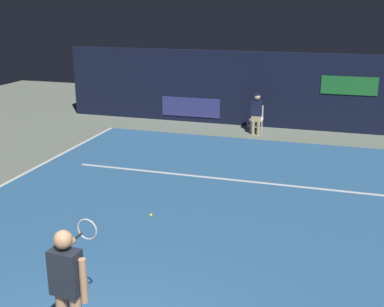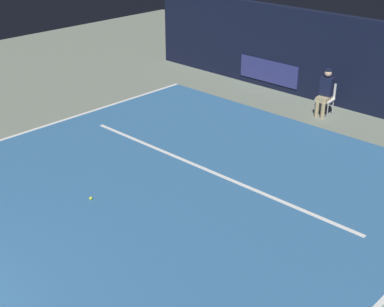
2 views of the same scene
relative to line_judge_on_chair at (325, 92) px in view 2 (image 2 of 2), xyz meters
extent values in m
plane|color=gray|center=(-0.03, -6.92, -0.69)|extent=(29.34, 29.34, 0.00)
cube|color=#336699|center=(-0.03, -6.92, -0.68)|extent=(9.91, 12.06, 0.01)
cube|color=white|center=(-4.94, -6.92, -0.67)|extent=(0.10, 12.06, 0.01)
cube|color=white|center=(-0.03, -4.81, -0.67)|extent=(7.73, 0.10, 0.01)
cube|color=black|center=(-0.03, 1.03, 0.61)|extent=(14.54, 0.30, 2.60)
cube|color=navy|center=(-2.58, 0.87, -0.14)|extent=(2.20, 0.04, 0.70)
cube|color=white|center=(0.00, 0.01, -0.23)|extent=(0.48, 0.45, 0.04)
cube|color=white|center=(-0.02, 0.21, 0.00)|extent=(0.42, 0.07, 0.42)
cylinder|color=#B2B2B7|center=(-0.17, -0.17, -0.46)|extent=(0.03, 0.03, 0.46)
cylinder|color=#B2B2B7|center=(0.20, -0.13, -0.46)|extent=(0.03, 0.03, 0.46)
cylinder|color=#B2B2B7|center=(-0.21, 0.16, -0.46)|extent=(0.03, 0.03, 0.46)
cylinder|color=#B2B2B7|center=(0.17, 0.20, -0.46)|extent=(0.03, 0.03, 0.46)
cube|color=tan|center=(0.01, -0.06, -0.19)|extent=(0.36, 0.43, 0.14)
cylinder|color=tan|center=(-0.06, -0.25, -0.46)|extent=(0.11, 0.11, 0.46)
cylinder|color=tan|center=(0.12, -0.23, -0.46)|extent=(0.11, 0.11, 0.46)
cube|color=#141933|center=(-0.01, 0.05, 0.14)|extent=(0.36, 0.26, 0.52)
sphere|color=#DBAD89|center=(-0.01, 0.05, 0.52)|extent=(0.20, 0.20, 0.20)
cylinder|color=#141933|center=(-0.01, 0.05, 0.61)|extent=(0.19, 0.19, 0.04)
sphere|color=#CCE033|center=(-0.86, -7.43, -0.64)|extent=(0.07, 0.07, 0.07)
camera|label=1|loc=(2.66, -16.02, 3.52)|focal=46.07mm
camera|label=2|loc=(7.36, -13.06, 4.96)|focal=51.65mm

